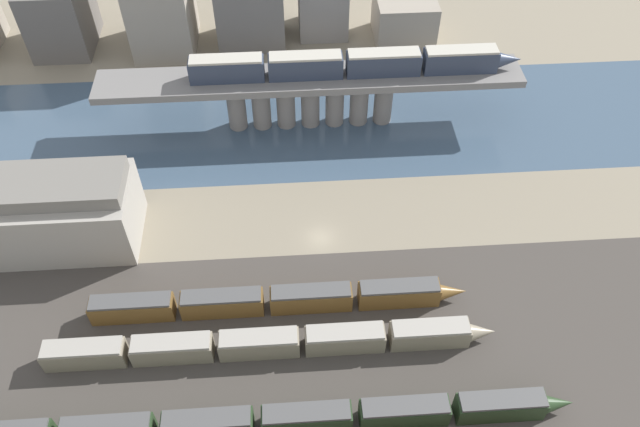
# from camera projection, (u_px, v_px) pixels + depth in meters

# --- Properties ---
(ground_plane) EXTENTS (400.00, 400.00, 0.00)m
(ground_plane) POSITION_uv_depth(u_px,v_px,m) (321.00, 238.00, 92.53)
(ground_plane) COLOR gray
(railbed_yard) EXTENTS (280.00, 42.00, 0.01)m
(railbed_yard) POSITION_uv_depth(u_px,v_px,m) (334.00, 388.00, 76.51)
(railbed_yard) COLOR #423D38
(railbed_yard) RESTS_ON ground
(river_water) EXTENTS (320.00, 29.54, 0.01)m
(river_water) POSITION_uv_depth(u_px,v_px,m) (311.00, 123.00, 110.29)
(river_water) COLOR #3D5166
(river_water) RESTS_ON ground
(bridge) EXTENTS (70.77, 8.03, 10.02)m
(bridge) POSITION_uv_depth(u_px,v_px,m) (310.00, 90.00, 105.05)
(bridge) COLOR slate
(bridge) RESTS_ON ground
(train_on_bridge) EXTENTS (54.68, 3.13, 4.03)m
(train_on_bridge) POSITION_uv_depth(u_px,v_px,m) (353.00, 64.00, 101.70)
(train_on_bridge) COLOR #2D384C
(train_on_bridge) RESTS_ON bridge
(train_yard_mid) EXTENTS (93.69, 2.60, 3.69)m
(train_yard_mid) POSITION_uv_depth(u_px,v_px,m) (168.00, 427.00, 71.34)
(train_yard_mid) COLOR #23381E
(train_yard_mid) RESTS_ON ground
(train_yard_far) EXTENTS (57.15, 2.78, 3.58)m
(train_yard_far) POSITION_uv_depth(u_px,v_px,m) (269.00, 343.00, 78.70)
(train_yard_far) COLOR gray
(train_yard_far) RESTS_ON ground
(train_yard_outer) EXTENTS (50.16, 2.60, 3.71)m
(train_yard_outer) POSITION_uv_depth(u_px,v_px,m) (276.00, 300.00, 82.96)
(train_yard_outer) COLOR brown
(train_yard_outer) RESTS_ON ground
(warehouse_building) EXTENTS (29.03, 12.06, 11.96)m
(warehouse_building) POSITION_uv_depth(u_px,v_px,m) (31.00, 213.00, 88.29)
(warehouse_building) COLOR #9E998E
(warehouse_building) RESTS_ON ground
(city_block_left) EXTENTS (11.09, 14.53, 13.71)m
(city_block_left) POSITION_uv_depth(u_px,v_px,m) (60.00, 14.00, 121.79)
(city_block_left) COLOR #605B56
(city_block_left) RESTS_ON ground
(city_block_right) EXTENTS (13.20, 10.67, 15.63)m
(city_block_right) POSITION_uv_depth(u_px,v_px,m) (250.00, 5.00, 122.17)
(city_block_right) COLOR slate
(city_block_right) RESTS_ON ground
(city_block_tall) EXTENTS (11.75, 11.64, 8.84)m
(city_block_tall) POSITION_uv_depth(u_px,v_px,m) (404.00, 18.00, 125.40)
(city_block_tall) COLOR gray
(city_block_tall) RESTS_ON ground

